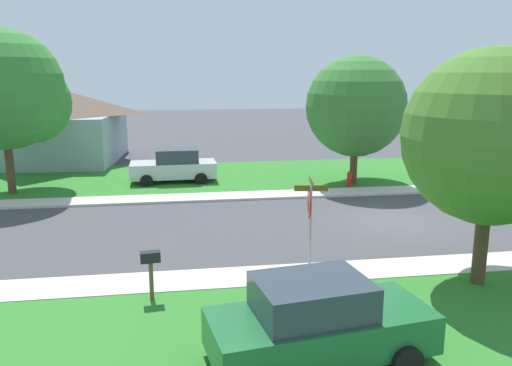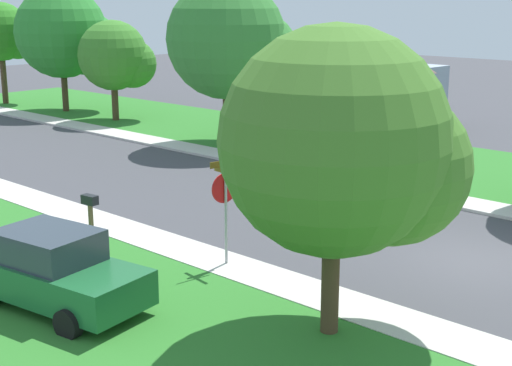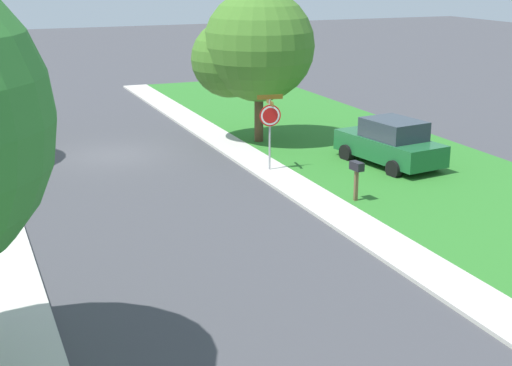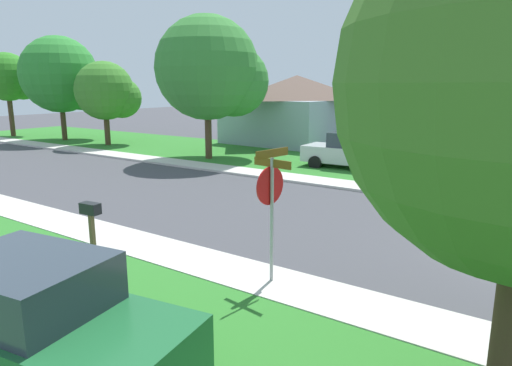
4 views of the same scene
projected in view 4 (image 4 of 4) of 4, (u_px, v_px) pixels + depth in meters
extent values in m
cube|color=beige|center=(242.00, 171.00, 20.84)|extent=(1.40, 56.00, 0.10)
cube|color=#2D7528|center=(293.00, 158.00, 24.64)|extent=(8.00, 56.00, 0.08)
cube|color=beige|center=(55.00, 221.00, 13.25)|extent=(1.40, 56.00, 0.10)
cylinder|color=#9E9EA3|center=(272.00, 223.00, 8.87)|extent=(0.07, 0.07, 2.60)
cylinder|color=red|center=(270.00, 186.00, 8.74)|extent=(0.76, 0.15, 0.76)
cylinder|color=white|center=(269.00, 186.00, 8.75)|extent=(0.66, 0.11, 0.67)
cylinder|color=red|center=(269.00, 186.00, 8.76)|extent=(0.54, 0.09, 0.55)
cube|color=brown|center=(272.00, 153.00, 8.57)|extent=(0.91, 0.16, 0.16)
cube|color=brown|center=(272.00, 163.00, 8.61)|extent=(0.16, 0.91, 0.16)
cube|color=silver|center=(349.00, 155.00, 21.52)|extent=(1.92, 4.35, 0.76)
cube|color=#2D3842|center=(354.00, 140.00, 21.26)|extent=(1.66, 2.14, 0.68)
cylinder|color=black|center=(315.00, 163.00, 21.57)|extent=(0.26, 0.65, 0.64)
cylinder|color=black|center=(330.00, 158.00, 23.05)|extent=(0.26, 0.65, 0.64)
cylinder|color=black|center=(369.00, 168.00, 20.16)|extent=(0.26, 0.65, 0.64)
cylinder|color=black|center=(382.00, 162.00, 21.64)|extent=(0.26, 0.65, 0.64)
cube|color=#1E6033|center=(40.00, 336.00, 6.00)|extent=(2.41, 4.52, 0.76)
cube|color=#2D3842|center=(23.00, 283.00, 5.93)|extent=(1.89, 2.31, 0.68)
cylinder|color=black|center=(164.00, 351.00, 6.30)|extent=(0.33, 0.67, 0.64)
cylinder|color=black|center=(32.00, 311.00, 7.44)|extent=(0.33, 0.67, 0.64)
cylinder|color=#4C3823|center=(208.00, 133.00, 24.04)|extent=(0.36, 0.36, 2.93)
sphere|color=#337D30|center=(207.00, 68.00, 23.32)|extent=(5.37, 5.37, 5.37)
sphere|color=#337D30|center=(234.00, 81.00, 24.00)|extent=(3.76, 3.76, 3.76)
cylinder|color=#4C3823|center=(11.00, 116.00, 34.63)|extent=(0.36, 0.36, 3.28)
sphere|color=#2F7F21|center=(7.00, 77.00, 34.01)|extent=(3.62, 3.62, 3.62)
sphere|color=#2F7F21|center=(22.00, 83.00, 34.47)|extent=(2.53, 2.53, 2.53)
cylinder|color=#4C3823|center=(63.00, 121.00, 32.20)|extent=(0.36, 0.36, 2.81)
sphere|color=#2B832E|center=(59.00, 74.00, 31.51)|extent=(5.28, 5.28, 5.28)
sphere|color=#2B832E|center=(82.00, 84.00, 32.17)|extent=(3.70, 3.70, 3.70)
cylinder|color=#4C3823|center=(509.00, 317.00, 5.46)|extent=(0.36, 0.36, 2.42)
cylinder|color=#4C3823|center=(107.00, 129.00, 29.59)|extent=(0.36, 0.36, 2.27)
sphere|color=#397D27|center=(104.00, 91.00, 29.07)|extent=(3.75, 3.75, 3.75)
sphere|color=#397D27|center=(121.00, 98.00, 29.55)|extent=(2.63, 2.63, 2.63)
cube|color=#93A3B2|center=(296.00, 121.00, 31.48)|extent=(8.86, 7.74, 3.00)
pyramid|color=brown|center=(297.00, 87.00, 30.99)|extent=(9.50, 8.38, 1.60)
cube|color=#51331E|center=(255.00, 124.00, 33.76)|extent=(1.00, 0.13, 2.10)
cube|color=brown|center=(93.00, 236.00, 10.52)|extent=(0.10, 0.10, 1.05)
cube|color=black|center=(90.00, 208.00, 10.38)|extent=(0.29, 0.50, 0.26)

